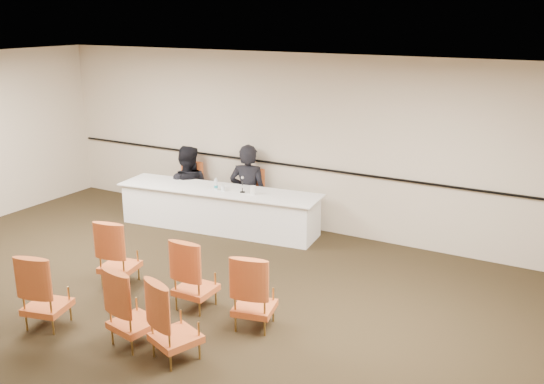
# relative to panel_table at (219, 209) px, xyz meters

# --- Properties ---
(floor) EXTENTS (10.00, 10.00, 0.00)m
(floor) POSITION_rel_panel_table_xyz_m (1.11, -3.20, -0.36)
(floor) COLOR black
(floor) RESTS_ON ground
(ceiling) EXTENTS (10.00, 10.00, 0.00)m
(ceiling) POSITION_rel_panel_table_xyz_m (1.11, -3.20, 2.64)
(ceiling) COLOR silver
(ceiling) RESTS_ON ground
(wall_back) EXTENTS (10.00, 0.04, 3.00)m
(wall_back) POSITION_rel_panel_table_xyz_m (1.11, 0.80, 1.14)
(wall_back) COLOR beige
(wall_back) RESTS_ON ground
(wall_rail) EXTENTS (9.80, 0.04, 0.03)m
(wall_rail) POSITION_rel_panel_table_xyz_m (1.11, 0.76, 0.74)
(wall_rail) COLOR black
(wall_rail) RESTS_ON wall_back
(panel_table) EXTENTS (3.67, 1.26, 0.72)m
(panel_table) POSITION_rel_panel_table_xyz_m (0.00, 0.00, 0.00)
(panel_table) COLOR white
(panel_table) RESTS_ON ground
(panelist_main) EXTENTS (0.78, 0.61, 1.89)m
(panelist_main) POSITION_rel_panel_table_xyz_m (0.25, 0.58, 0.12)
(panelist_main) COLOR black
(panelist_main) RESTS_ON ground
(panelist_main_chair) EXTENTS (0.56, 0.56, 0.95)m
(panelist_main_chair) POSITION_rel_panel_table_xyz_m (0.25, 0.58, 0.11)
(panelist_main_chair) COLOR #D24D25
(panelist_main_chair) RESTS_ON ground
(panelist_second) EXTENTS (1.06, 0.96, 1.79)m
(panelist_second) POSITION_rel_panel_table_xyz_m (-1.00, 0.43, 0.04)
(panelist_second) COLOR black
(panelist_second) RESTS_ON ground
(panelist_second_chair) EXTENTS (0.56, 0.56, 0.95)m
(panelist_second_chair) POSITION_rel_panel_table_xyz_m (-1.00, 0.43, 0.11)
(panelist_second_chair) COLOR #D24D25
(panelist_second_chair) RESTS_ON ground
(papers) EXTENTS (0.31, 0.23, 0.00)m
(papers) POSITION_rel_panel_table_xyz_m (0.52, 0.07, 0.36)
(papers) COLOR white
(papers) RESTS_ON panel_table
(microphone) EXTENTS (0.17, 0.20, 0.25)m
(microphone) POSITION_rel_panel_table_xyz_m (0.48, 0.02, 0.49)
(microphone) COLOR black
(microphone) RESTS_ON panel_table
(water_bottle) EXTENTS (0.06, 0.06, 0.21)m
(water_bottle) POSITION_rel_panel_table_xyz_m (-0.00, -0.07, 0.47)
(water_bottle) COLOR teal
(water_bottle) RESTS_ON panel_table
(drinking_glass) EXTENTS (0.08, 0.08, 0.10)m
(drinking_glass) POSITION_rel_panel_table_xyz_m (0.14, -0.06, 0.41)
(drinking_glass) COLOR white
(drinking_glass) RESTS_ON panel_table
(coffee_cup) EXTENTS (0.13, 0.13, 0.14)m
(coffee_cup) POSITION_rel_panel_table_xyz_m (0.68, 0.02, 0.43)
(coffee_cup) COLOR white
(coffee_cup) RESTS_ON panel_table
(aud_chair_front_left) EXTENTS (0.58, 0.58, 0.95)m
(aud_chair_front_left) POSITION_rel_panel_table_xyz_m (0.07, -2.53, 0.11)
(aud_chair_front_left) COLOR #D24D25
(aud_chair_front_left) RESTS_ON ground
(aud_chair_front_mid) EXTENTS (0.51, 0.51, 0.95)m
(aud_chair_front_mid) POSITION_rel_panel_table_xyz_m (1.41, -2.59, 0.11)
(aud_chair_front_mid) COLOR #D24D25
(aud_chair_front_mid) RESTS_ON ground
(aud_chair_front_right) EXTENTS (0.60, 0.60, 0.95)m
(aud_chair_front_right) POSITION_rel_panel_table_xyz_m (2.32, -2.64, 0.11)
(aud_chair_front_right) COLOR #D24D25
(aud_chair_front_right) RESTS_ON ground
(aud_chair_back_left) EXTENTS (0.61, 0.61, 0.95)m
(aud_chair_back_left) POSITION_rel_panel_table_xyz_m (0.15, -3.84, 0.11)
(aud_chair_back_left) COLOR #D24D25
(aud_chair_back_left) RESTS_ON ground
(aud_chair_back_mid) EXTENTS (0.58, 0.58, 0.95)m
(aud_chair_back_mid) POSITION_rel_panel_table_xyz_m (1.33, -3.65, 0.11)
(aud_chair_back_mid) COLOR #D24D25
(aud_chair_back_mid) RESTS_ON ground
(aud_chair_back_right) EXTENTS (0.64, 0.64, 0.95)m
(aud_chair_back_right) POSITION_rel_panel_table_xyz_m (1.93, -3.66, 0.11)
(aud_chair_back_right) COLOR #D24D25
(aud_chair_back_right) RESTS_ON ground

